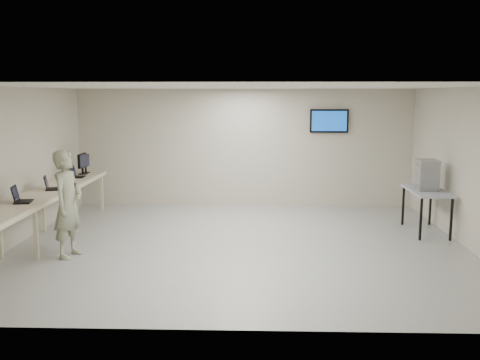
{
  "coord_description": "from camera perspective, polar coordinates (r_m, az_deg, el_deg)",
  "views": [
    {
      "loc": [
        0.3,
        -9.25,
        2.67
      ],
      "look_at": [
        0.0,
        0.2,
        1.15
      ],
      "focal_mm": 40.0,
      "sensor_mm": 36.0,
      "label": 1
    }
  ],
  "objects": [
    {
      "name": "laptop_2",
      "position": [
        10.66,
        -19.62,
        -0.6
      ],
      "size": [
        0.35,
        0.38,
        0.26
      ],
      "rotation": [
        0.0,
        0.0,
        0.28
      ],
      "color": "black",
      "rests_on": "workbench"
    },
    {
      "name": "soldier",
      "position": [
        9.21,
        -17.88,
        -2.46
      ],
      "size": [
        0.54,
        0.72,
        1.78
      ],
      "primitive_type": "imported",
      "rotation": [
        0.0,
        0.0,
        1.37
      ],
      "color": "gray",
      "rests_on": "ground"
    },
    {
      "name": "side_table",
      "position": [
        10.96,
        19.31,
        -1.38
      ],
      "size": [
        0.65,
        1.4,
        0.84
      ],
      "color": "#969DA9",
      "rests_on": "ground"
    },
    {
      "name": "laptop_1",
      "position": [
        9.57,
        -22.43,
        -1.79
      ],
      "size": [
        0.36,
        0.4,
        0.28
      ],
      "rotation": [
        0.0,
        0.0,
        0.2
      ],
      "color": "black",
      "rests_on": "workbench"
    },
    {
      "name": "monitor_far",
      "position": [
        12.66,
        -16.14,
        1.86
      ],
      "size": [
        0.18,
        0.41,
        0.41
      ],
      "color": "black",
      "rests_on": "workbench"
    },
    {
      "name": "workbench",
      "position": [
        10.2,
        -20.62,
        -1.87
      ],
      "size": [
        0.76,
        6.0,
        0.9
      ],
      "color": "beige",
      "rests_on": "ground"
    },
    {
      "name": "room",
      "position": [
        9.4,
        0.17,
        1.43
      ],
      "size": [
        8.01,
        7.01,
        2.81
      ],
      "color": "#A2A294",
      "rests_on": "ground"
    },
    {
      "name": "monitor_near",
      "position": [
        12.44,
        -16.48,
        1.87
      ],
      "size": [
        0.21,
        0.47,
        0.46
      ],
      "color": "black",
      "rests_on": "workbench"
    },
    {
      "name": "storage_bins",
      "position": [
        10.9,
        19.31,
        0.53
      ],
      "size": [
        0.37,
        0.42,
        0.59
      ],
      "color": "gray",
      "rests_on": "side_table"
    },
    {
      "name": "laptop_3",
      "position": [
        12.03,
        -17.08,
        0.57
      ],
      "size": [
        0.28,
        0.33,
        0.25
      ],
      "rotation": [
        0.0,
        0.0,
        0.07
      ],
      "color": "black",
      "rests_on": "workbench"
    }
  ]
}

